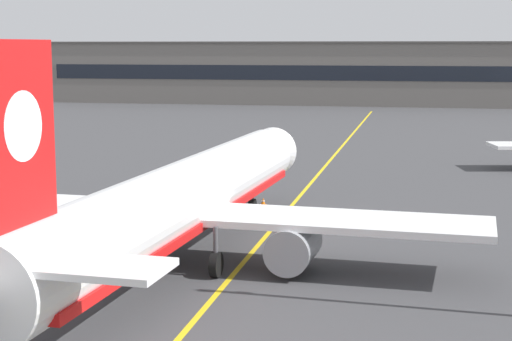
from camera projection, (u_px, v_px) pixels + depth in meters
The scene contains 4 objects.
taxiway_centreline at pixel (287, 211), 57.92m from camera, with size 0.30×180.00×0.01m, color yellow.
airliner_foreground at pixel (179, 202), 43.32m from camera, with size 32.23×41.52×11.65m.
safety_cone_by_nose_gear at pixel (263, 202), 60.08m from camera, with size 0.44×0.44×0.55m.
terminal_building at pixel (400, 73), 159.62m from camera, with size 142.19×12.40×12.18m.
Camera 1 is at (9.28, -26.13, 11.45)m, focal length 58.29 mm.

